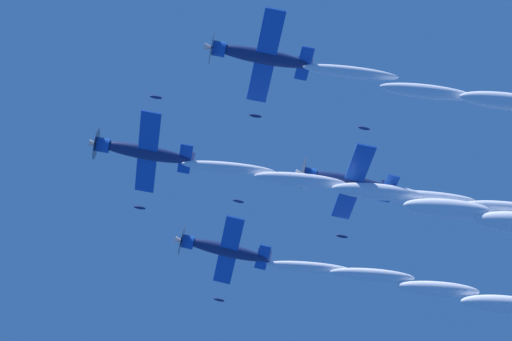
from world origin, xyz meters
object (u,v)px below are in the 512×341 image
(airplane_lead, at_px, (142,152))
(airplane_slot_tail, at_px, (347,181))
(airplane_left_wingman, at_px, (259,56))
(airplane_right_wingman, at_px, (223,249))

(airplane_lead, distance_m, airplane_slot_tail, 17.06)
(airplane_left_wingman, bearing_deg, airplane_right_wingman, -143.49)
(airplane_right_wingman, distance_m, airplane_slot_tail, 12.80)
(airplane_right_wingman, bearing_deg, airplane_left_wingman, 36.51)
(airplane_left_wingman, distance_m, airplane_right_wingman, 18.53)
(airplane_slot_tail, bearing_deg, airplane_right_wingman, -98.60)
(airplane_lead, bearing_deg, airplane_left_wingman, 76.84)
(airplane_lead, distance_m, airplane_right_wingman, 12.13)
(airplane_lead, relative_size, airplane_slot_tail, 1.01)
(airplane_right_wingman, relative_size, airplane_slot_tail, 1.01)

